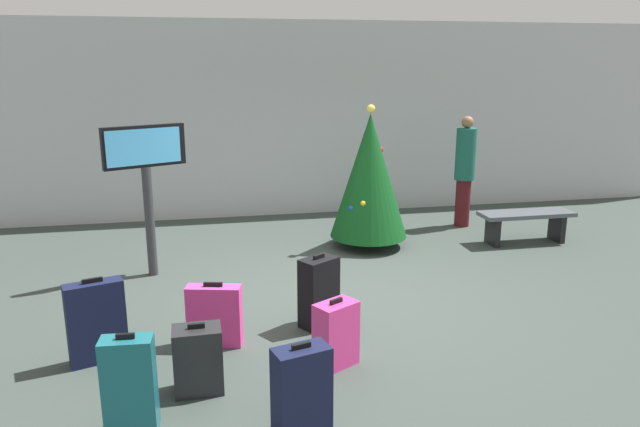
{
  "coord_description": "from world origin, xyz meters",
  "views": [
    {
      "loc": [
        -1.36,
        -6.26,
        2.67
      ],
      "look_at": [
        0.01,
        0.5,
        0.9
      ],
      "focal_mm": 33.3,
      "sensor_mm": 36.0,
      "label": 1
    }
  ],
  "objects": [
    {
      "name": "ground_plane",
      "position": [
        0.0,
        0.0,
        0.0
      ],
      "size": [
        16.0,
        16.0,
        0.0
      ],
      "primitive_type": "plane",
      "color": "#38423D"
    },
    {
      "name": "back_wall",
      "position": [
        0.0,
        4.11,
        1.68
      ],
      "size": [
        16.0,
        0.2,
        3.36
      ],
      "primitive_type": "cube",
      "color": "#B7BCC1",
      "rests_on": "ground_plane"
    },
    {
      "name": "holiday_tree",
      "position": [
        1.02,
        1.88,
        1.06
      ],
      "size": [
        1.13,
        1.13,
        2.09
      ],
      "color": "#4C3319",
      "rests_on": "ground_plane"
    },
    {
      "name": "flight_info_kiosk",
      "position": [
        -2.03,
        1.25,
        1.38
      ],
      "size": [
        0.97,
        0.5,
        1.92
      ],
      "color": "#333338",
      "rests_on": "ground_plane"
    },
    {
      "name": "waiting_bench",
      "position": [
        3.4,
        1.57,
        0.36
      ],
      "size": [
        1.42,
        0.44,
        0.48
      ],
      "color": "#4C5159",
      "rests_on": "ground_plane"
    },
    {
      "name": "traveller_0",
      "position": [
        2.87,
        2.66,
        0.97
      ],
      "size": [
        0.45,
        0.45,
        1.82
      ],
      "color": "#4C1419",
      "rests_on": "ground_plane"
    },
    {
      "name": "suitcase_0",
      "position": [
        -2.36,
        -1.01,
        0.38
      ],
      "size": [
        0.54,
        0.33,
        0.81
      ],
      "color": "#141938",
      "rests_on": "ground_plane"
    },
    {
      "name": "suitcase_1",
      "position": [
        -1.46,
        -1.7,
        0.28
      ],
      "size": [
        0.4,
        0.28,
        0.61
      ],
      "color": "#232326",
      "rests_on": "ground_plane"
    },
    {
      "name": "suitcase_2",
      "position": [
        -1.95,
        -2.18,
        0.38
      ],
      "size": [
        0.39,
        0.22,
        0.79
      ],
      "color": "#19606B",
      "rests_on": "ground_plane"
    },
    {
      "name": "suitcase_3",
      "position": [
        -1.31,
        -0.89,
        0.3
      ],
      "size": [
        0.54,
        0.29,
        0.64
      ],
      "color": "#E5388C",
      "rests_on": "ground_plane"
    },
    {
      "name": "suitcase_4",
      "position": [
        -0.24,
        -0.66,
        0.37
      ],
      "size": [
        0.45,
        0.41,
        0.77
      ],
      "color": "black",
      "rests_on": "ground_plane"
    },
    {
      "name": "suitcase_5",
      "position": [
        -0.25,
        -1.51,
        0.3
      ],
      "size": [
        0.44,
        0.39,
        0.64
      ],
      "color": "#E5388C",
      "rests_on": "ground_plane"
    },
    {
      "name": "suitcase_6",
      "position": [
        -0.71,
        -2.4,
        0.33
      ],
      "size": [
        0.46,
        0.32,
        0.7
      ],
      "color": "#141938",
      "rests_on": "ground_plane"
    }
  ]
}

